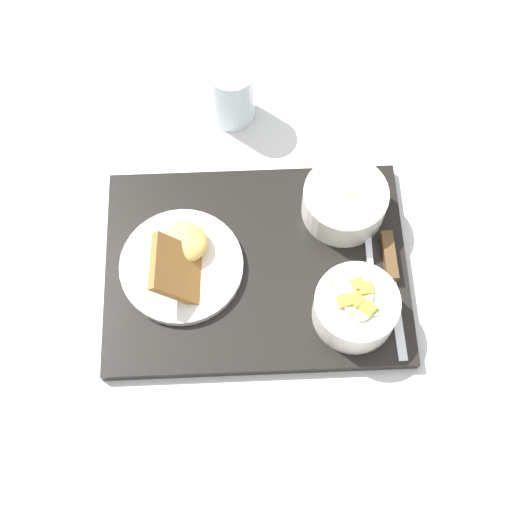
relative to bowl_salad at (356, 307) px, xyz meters
name	(u,v)px	position (x,y,z in m)	size (l,w,h in m)	color
ground_plane	(256,270)	(0.13, -0.08, -0.05)	(4.00, 4.00, 0.00)	silver
serving_tray	(256,267)	(0.13, -0.08, -0.04)	(0.44, 0.32, 0.02)	black
bowl_salad	(356,307)	(0.00, 0.00, 0.00)	(0.12, 0.12, 0.06)	silver
bowl_soup	(345,201)	(0.00, -0.16, 0.00)	(0.12, 0.12, 0.06)	silver
plate_main	(181,260)	(0.24, -0.09, -0.02)	(0.18, 0.18, 0.07)	silver
knife	(390,266)	(-0.06, -0.07, -0.03)	(0.02, 0.19, 0.02)	silver
spoon	(370,271)	(-0.03, -0.06, -0.03)	(0.03, 0.17, 0.01)	silver
glass_water	(232,96)	(0.16, -0.36, 0.00)	(0.07, 0.07, 0.11)	silver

